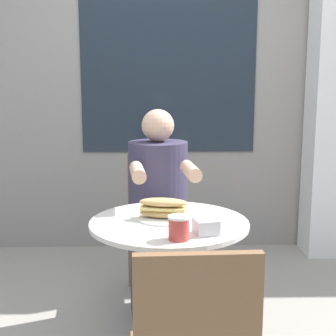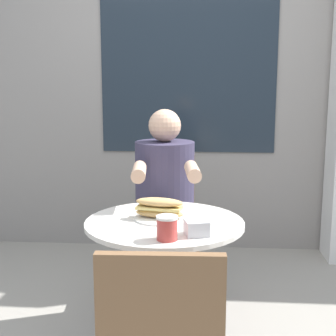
{
  "view_description": "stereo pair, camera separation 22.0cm",
  "coord_description": "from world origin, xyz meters",
  "px_view_note": "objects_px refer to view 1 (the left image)",
  "views": [
    {
      "loc": [
        -0.05,
        -1.97,
        1.31
      ],
      "look_at": [
        0.0,
        0.2,
        0.92
      ],
      "focal_mm": 50.0,
      "sensor_mm": 36.0,
      "label": 1
    },
    {
      "loc": [
        0.17,
        -1.96,
        1.31
      ],
      "look_at": [
        0.0,
        0.2,
        0.92
      ],
      "focal_mm": 50.0,
      "sensor_mm": 36.0,
      "label": 2
    }
  ],
  "objects_px": {
    "drink_cup": "(179,228)",
    "sandwich_on_plate": "(163,210)",
    "seated_diner": "(159,229)",
    "cafe_table": "(169,263)",
    "diner_chair": "(157,211)"
  },
  "relations": [
    {
      "from": "drink_cup",
      "to": "sandwich_on_plate",
      "type": "bearing_deg",
      "value": 101.36
    },
    {
      "from": "seated_diner",
      "to": "sandwich_on_plate",
      "type": "distance_m",
      "value": 0.56
    },
    {
      "from": "sandwich_on_plate",
      "to": "cafe_table",
      "type": "bearing_deg",
      "value": -46.42
    },
    {
      "from": "cafe_table",
      "to": "diner_chair",
      "type": "xyz_separation_m",
      "value": [
        -0.06,
        0.87,
        -0.0
      ]
    },
    {
      "from": "cafe_table",
      "to": "seated_diner",
      "type": "distance_m",
      "value": 0.53
    },
    {
      "from": "diner_chair",
      "to": "drink_cup",
      "type": "xyz_separation_m",
      "value": [
        0.09,
        -1.12,
        0.25
      ]
    },
    {
      "from": "diner_chair",
      "to": "sandwich_on_plate",
      "type": "distance_m",
      "value": 0.88
    },
    {
      "from": "sandwich_on_plate",
      "to": "drink_cup",
      "type": "relative_size",
      "value": 2.4
    },
    {
      "from": "seated_diner",
      "to": "diner_chair",
      "type": "bearing_deg",
      "value": -93.7
    },
    {
      "from": "cafe_table",
      "to": "diner_chair",
      "type": "height_order",
      "value": "diner_chair"
    },
    {
      "from": "seated_diner",
      "to": "drink_cup",
      "type": "relative_size",
      "value": 12.5
    },
    {
      "from": "diner_chair",
      "to": "sandwich_on_plate",
      "type": "height_order",
      "value": "diner_chair"
    },
    {
      "from": "seated_diner",
      "to": "drink_cup",
      "type": "xyz_separation_m",
      "value": [
        0.07,
        -0.78,
        0.25
      ]
    },
    {
      "from": "diner_chair",
      "to": "drink_cup",
      "type": "distance_m",
      "value": 1.15
    },
    {
      "from": "seated_diner",
      "to": "sandwich_on_plate",
      "type": "height_order",
      "value": "seated_diner"
    }
  ]
}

